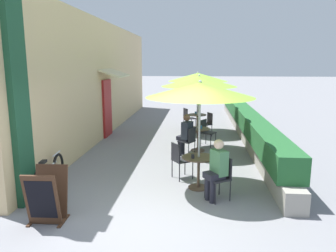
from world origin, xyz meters
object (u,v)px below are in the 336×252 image
object	(u,v)px
patio_table_near	(199,166)
patio_umbrella_mid	(199,81)
bicycle_leaning	(49,175)
menu_board	(47,196)
cafe_chair_near_left	(221,175)
cafe_chair_near_right	(180,158)
patio_umbrella_far	(198,77)
patio_table_far	(197,120)
coffee_cup_mid	(201,127)
coffee_cup_far	(196,113)
patio_umbrella_near	(200,90)
cafe_chair_mid_left	(189,139)
seated_patron_near_left	(217,167)
seated_patron_mid_left	(186,133)
coffee_cup_near	(193,156)
cafe_chair_far_left	(207,122)
cafe_chair_mid_right	(206,130)
patio_table_mid	(198,135)
cafe_chair_far_right	(188,117)

from	to	relation	value
patio_table_near	patio_umbrella_mid	world-z (taller)	patio_umbrella_mid
bicycle_leaning	menu_board	xyz separation A→B (m)	(0.59, -1.36, 0.12)
cafe_chair_near_left	bicycle_leaning	xyz separation A→B (m)	(-3.64, 0.13, -0.17)
cafe_chair_near_right	patio_umbrella_mid	bearing A→B (deg)	137.56
patio_umbrella_far	patio_table_far	bearing A→B (deg)	180.00
coffee_cup_mid	coffee_cup_far	bearing A→B (deg)	93.66
patio_umbrella_near	cafe_chair_mid_left	bearing A→B (deg)	96.53
cafe_chair_mid_left	coffee_cup_mid	distance (m)	0.77
seated_patron_near_left	patio_umbrella_far	world-z (taller)	patio_umbrella_far
patio_umbrella_near	seated_patron_near_left	xyz separation A→B (m)	(0.35, -0.61, -1.48)
seated_patron_near_left	seated_patron_mid_left	size ratio (longest dim) A/B	1.00
cafe_chair_near_right	coffee_cup_near	bearing A→B (deg)	-7.32
patio_umbrella_far	cafe_chair_far_left	distance (m)	1.79
coffee_cup_mid	patio_table_far	distance (m)	2.79
patio_umbrella_mid	menu_board	distance (m)	5.79
seated_patron_mid_left	menu_board	xyz separation A→B (m)	(-2.23, -4.30, -0.22)
patio_umbrella_near	coffee_cup_far	distance (m)	6.18
cafe_chair_near_left	cafe_chair_near_right	size ratio (longest dim) A/B	1.00
cafe_chair_mid_right	coffee_cup_far	world-z (taller)	cafe_chair_mid_right
patio_table_mid	patio_table_near	bearing A→B (deg)	-89.81
coffee_cup_near	seated_patron_mid_left	world-z (taller)	seated_patron_mid_left
patio_umbrella_near	coffee_cup_near	distance (m)	1.42
coffee_cup_near	patio_table_mid	bearing A→B (deg)	87.91
coffee_cup_near	patio_table_mid	world-z (taller)	coffee_cup_near
patio_table_near	patio_umbrella_mid	bearing A→B (deg)	90.19
coffee_cup_near	cafe_chair_far_right	xyz separation A→B (m)	(-0.30, 6.59, -0.24)
cafe_chair_mid_right	cafe_chair_far_left	bearing A→B (deg)	-153.79
cafe_chair_near_right	patio_umbrella_far	world-z (taller)	patio_umbrella_far
seated_patron_mid_left	coffee_cup_mid	distance (m)	0.74
patio_umbrella_near	patio_umbrella_mid	world-z (taller)	same
seated_patron_mid_left	cafe_chair_mid_right	size ratio (longest dim) A/B	1.44
cafe_chair_near_left	coffee_cup_near	bearing A→B (deg)	20.10
seated_patron_mid_left	coffee_cup_far	bearing A→B (deg)	24.39
cafe_chair_near_left	cafe_chair_near_right	bearing A→B (deg)	6.20
bicycle_leaning	coffee_cup_near	bearing A→B (deg)	0.84
patio_umbrella_far	bicycle_leaning	world-z (taller)	patio_umbrella_far
patio_table_mid	coffee_cup_near	bearing A→B (deg)	-92.09
patio_table_far	bicycle_leaning	bearing A→B (deg)	-116.57
seated_patron_mid_left	coffee_cup_near	bearing A→B (deg)	-145.74
cafe_chair_near_right	cafe_chair_far_right	size ratio (longest dim) A/B	1.00
patio_table_near	bicycle_leaning	distance (m)	3.23
patio_umbrella_mid	coffee_cup_far	size ratio (longest dim) A/B	26.33
seated_patron_near_left	cafe_chair_mid_left	size ratio (longest dim) A/B	1.44
patio_table_mid	seated_patron_mid_left	world-z (taller)	seated_patron_mid_left
cafe_chair_mid_left	patio_table_near	bearing A→B (deg)	-144.68
patio_table_far	coffee_cup_far	world-z (taller)	coffee_cup_far
patio_table_far	cafe_chair_mid_right	bearing A→B (deg)	-81.58
cafe_chair_mid_left	patio_umbrella_mid	bearing A→B (deg)	6.20
seated_patron_near_left	patio_umbrella_mid	xyz separation A→B (m)	(-0.36, 3.72, 1.48)
patio_umbrella_near	cafe_chair_near_right	xyz separation A→B (m)	(-0.45, 0.55, -1.65)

